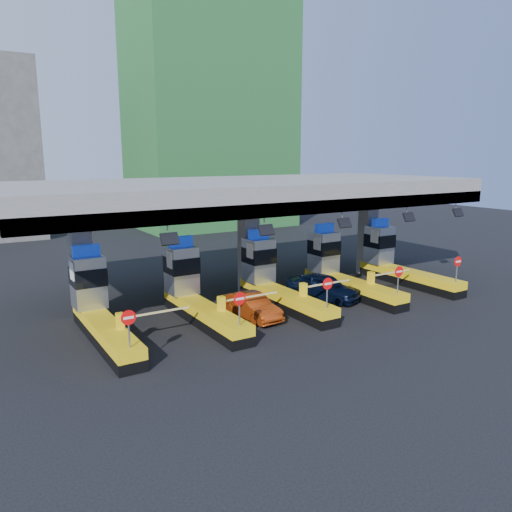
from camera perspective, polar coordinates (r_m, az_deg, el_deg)
ground at (r=29.02m, az=2.20°, el=-5.52°), size 120.00×120.00×0.00m
toll_canopy at (r=30.28m, az=-0.76°, el=7.02°), size 28.00×12.09×7.00m
toll_lane_far_left at (r=24.97m, az=-17.68°, el=-5.55°), size 4.43×8.00×4.16m
toll_lane_left at (r=26.52m, az=-7.15°, el=-4.10°), size 4.43×8.00×4.16m
toll_lane_center at (r=28.87m, az=1.92°, el=-2.73°), size 4.43×8.00×4.16m
toll_lane_right at (r=31.84m, az=9.44°, el=-1.54°), size 4.43×8.00×4.16m
toll_lane_far_right at (r=35.26m, az=15.59°, el=-0.55°), size 4.43×8.00×4.16m
bg_building_scaffold at (r=61.77m, az=-5.29°, el=16.52°), size 18.00×12.00×28.00m
van at (r=30.02m, az=7.70°, el=-3.49°), size 3.25×4.94×1.56m
red_car at (r=26.41m, az=-0.46°, el=-5.76°), size 1.58×4.02×1.30m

